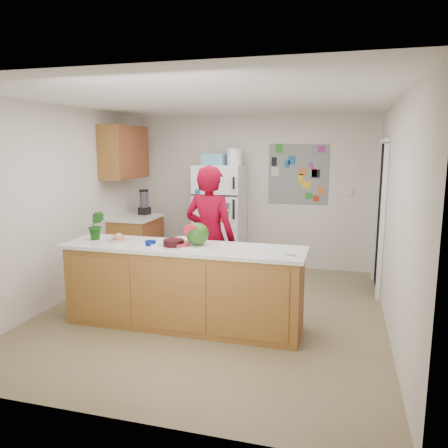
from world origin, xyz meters
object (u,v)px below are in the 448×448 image
(refrigerator, at_px, (220,218))
(cherry_bowl, at_px, (174,243))
(watermelon, at_px, (197,234))
(person, at_px, (210,238))

(refrigerator, height_order, cherry_bowl, refrigerator)
(watermelon, bearing_deg, person, 93.92)
(person, bearing_deg, refrigerator, -69.33)
(refrigerator, xyz_separation_m, cherry_bowl, (0.16, -2.41, 0.11))
(refrigerator, relative_size, watermelon, 6.89)
(person, distance_m, cherry_bowl, 0.68)
(refrigerator, distance_m, cherry_bowl, 2.42)
(refrigerator, bearing_deg, person, -78.12)
(person, xyz_separation_m, cherry_bowl, (-0.22, -0.64, 0.07))
(cherry_bowl, bearing_deg, watermelon, 12.35)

